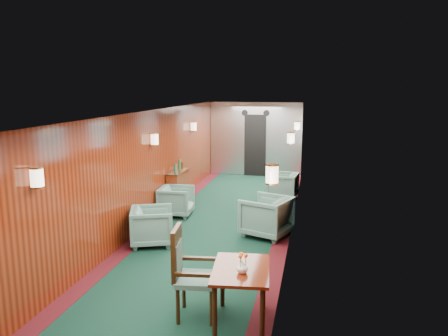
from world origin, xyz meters
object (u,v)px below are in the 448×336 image
object	(u,v)px
armchair_left_near	(152,226)
side_chair	(188,269)
credenza	(178,188)
dining_table	(241,277)
armchair_right_far	(282,186)
armchair_right_near	(266,216)
armchair_left_far	(176,201)

from	to	relation	value
armchair_left_near	side_chair	bearing A→B (deg)	-169.39
credenza	dining_table	bearing A→B (deg)	-64.26
side_chair	armchair_right_far	bearing A→B (deg)	76.62
armchair_right_far	credenza	bearing A→B (deg)	-57.04
dining_table	armchair_right_far	world-z (taller)	dining_table
armchair_left_near	armchair_right_near	distance (m)	2.21
credenza	armchair_right_far	bearing A→B (deg)	25.62
dining_table	side_chair	xyz separation A→B (m)	(-0.68, 0.04, 0.03)
dining_table	armchair_right_near	size ratio (longest dim) A/B	1.19
dining_table	credenza	world-z (taller)	credenza
credenza	armchair_right_far	distance (m)	2.73
armchair_left_far	armchair_right_far	distance (m)	3.00
armchair_right_near	armchair_left_near	bearing A→B (deg)	-44.85
dining_table	armchair_right_far	size ratio (longest dim) A/B	1.37
credenza	armchair_right_far	size ratio (longest dim) A/B	1.51
armchair_left_near	armchair_right_far	world-z (taller)	armchair_left_near
credenza	armchair_left_near	size ratio (longest dim) A/B	1.48
credenza	armchair_left_far	distance (m)	0.86
side_chair	armchair_left_near	xyz separation A→B (m)	(-1.39, 2.35, -0.29)
credenza	armchair_left_near	world-z (taller)	credenza
dining_table	credenza	bearing A→B (deg)	109.79
credenza	armchair_left_far	xyz separation A→B (m)	(0.22, -0.82, -0.11)
armchair_right_near	side_chair	bearing A→B (deg)	9.98
armchair_left_far	armchair_right_far	size ratio (longest dim) A/B	0.97
side_chair	armchair_right_near	world-z (taller)	side_chair
credenza	armchair_left_far	world-z (taller)	credenza
armchair_right_far	armchair_left_near	bearing A→B (deg)	-21.19
dining_table	armchair_left_far	xyz separation A→B (m)	(-2.22, 4.23, -0.28)
armchair_right_near	credenza	bearing A→B (deg)	-105.71
dining_table	credenza	size ratio (longest dim) A/B	0.91
armchair_right_near	armchair_right_far	distance (m)	2.94
armchair_left_near	dining_table	bearing A→B (deg)	-159.03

